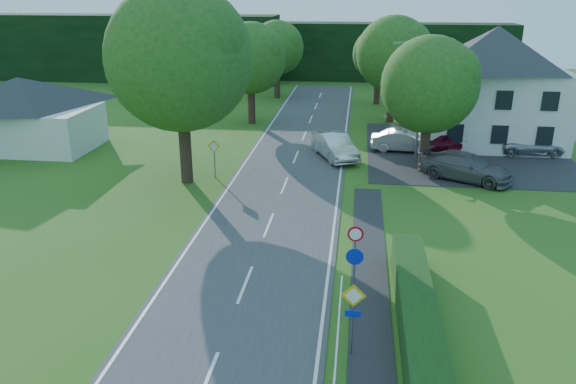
# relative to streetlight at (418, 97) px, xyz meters

# --- Properties ---
(road) EXTENTS (7.00, 80.00, 0.04)m
(road) POSITION_rel_streetlight_xyz_m (-8.06, -10.00, -4.44)
(road) COLOR #3D3D40
(road) RESTS_ON ground
(parking_pad) EXTENTS (14.00, 16.00, 0.04)m
(parking_pad) POSITION_rel_streetlight_xyz_m (3.94, 3.00, -4.44)
(parking_pad) COLOR #252427
(parking_pad) RESTS_ON ground
(line_edge_left) EXTENTS (0.12, 80.00, 0.01)m
(line_edge_left) POSITION_rel_streetlight_xyz_m (-11.31, -10.00, -4.42)
(line_edge_left) COLOR white
(line_edge_left) RESTS_ON road
(line_edge_right) EXTENTS (0.12, 80.00, 0.01)m
(line_edge_right) POSITION_rel_streetlight_xyz_m (-4.81, -10.00, -4.42)
(line_edge_right) COLOR white
(line_edge_right) RESTS_ON road
(line_centre) EXTENTS (0.12, 80.00, 0.01)m
(line_centre) POSITION_rel_streetlight_xyz_m (-8.06, -10.00, -4.42)
(line_centre) COLOR white
(line_centre) RESTS_ON road
(tree_main) EXTENTS (9.40, 9.40, 11.64)m
(tree_main) POSITION_rel_streetlight_xyz_m (-14.06, -6.00, 1.36)
(tree_main) COLOR #204C16
(tree_main) RESTS_ON ground
(tree_left_far) EXTENTS (7.00, 7.00, 8.58)m
(tree_left_far) POSITION_rel_streetlight_xyz_m (-13.06, 10.00, -0.17)
(tree_left_far) COLOR #204C16
(tree_left_far) RESTS_ON ground
(tree_right_far) EXTENTS (7.40, 7.40, 9.09)m
(tree_right_far) POSITION_rel_streetlight_xyz_m (-1.06, 12.00, 0.08)
(tree_right_far) COLOR #204C16
(tree_right_far) RESTS_ON ground
(tree_left_back) EXTENTS (6.60, 6.60, 8.07)m
(tree_left_back) POSITION_rel_streetlight_xyz_m (-12.56, 22.00, -0.43)
(tree_left_back) COLOR #204C16
(tree_left_back) RESTS_ON ground
(tree_right_back) EXTENTS (6.20, 6.20, 7.56)m
(tree_right_back) POSITION_rel_streetlight_xyz_m (-2.06, 20.00, -0.68)
(tree_right_back) COLOR #204C16
(tree_right_back) RESTS_ON ground
(tree_right_mid) EXTENTS (7.00, 7.00, 8.58)m
(tree_right_mid) POSITION_rel_streetlight_xyz_m (0.44, -2.00, -0.17)
(tree_right_mid) COLOR #204C16
(tree_right_mid) RESTS_ON ground
(treeline_left) EXTENTS (44.00, 6.00, 8.00)m
(treeline_left) POSITION_rel_streetlight_xyz_m (-36.06, 32.00, -0.46)
(treeline_left) COLOR black
(treeline_left) RESTS_ON ground
(treeline_right) EXTENTS (30.00, 5.00, 7.00)m
(treeline_right) POSITION_rel_streetlight_xyz_m (-0.06, 36.00, -0.96)
(treeline_right) COLOR black
(treeline_right) RESTS_ON ground
(bungalow_left) EXTENTS (11.00, 6.50, 5.20)m
(bungalow_left) POSITION_rel_streetlight_xyz_m (-28.06, 0.00, -1.75)
(bungalow_left) COLOR silver
(bungalow_left) RESTS_ON ground
(house_white) EXTENTS (10.60, 8.40, 8.60)m
(house_white) POSITION_rel_streetlight_xyz_m (5.94, 6.00, -0.06)
(house_white) COLOR silver
(house_white) RESTS_ON ground
(streetlight) EXTENTS (2.03, 0.18, 8.00)m
(streetlight) POSITION_rel_streetlight_xyz_m (0.00, 0.00, 0.00)
(streetlight) COLOR slate
(streetlight) RESTS_ON ground
(sign_priority_right) EXTENTS (0.78, 0.09, 2.59)m
(sign_priority_right) POSITION_rel_streetlight_xyz_m (-3.76, -22.02, -2.67)
(sign_priority_right) COLOR slate
(sign_priority_right) RESTS_ON ground
(sign_roundabout) EXTENTS (0.64, 0.08, 2.37)m
(sign_roundabout) POSITION_rel_streetlight_xyz_m (-3.76, -19.02, -2.79)
(sign_roundabout) COLOR slate
(sign_roundabout) RESTS_ON ground
(sign_speed_limit) EXTENTS (0.64, 0.11, 2.37)m
(sign_speed_limit) POSITION_rel_streetlight_xyz_m (-3.76, -17.03, -2.70)
(sign_speed_limit) COLOR slate
(sign_speed_limit) RESTS_ON ground
(sign_priority_left) EXTENTS (0.78, 0.09, 2.44)m
(sign_priority_left) POSITION_rel_streetlight_xyz_m (-12.56, -5.02, -2.75)
(sign_priority_left) COLOR slate
(sign_priority_left) RESTS_ON ground
(moving_car) EXTENTS (3.71, 5.43, 1.69)m
(moving_car) POSITION_rel_streetlight_xyz_m (-5.36, 0.13, -3.58)
(moving_car) COLOR silver
(moving_car) RESTS_ON road
(motorcycle) EXTENTS (1.09, 1.81, 0.90)m
(motorcycle) POSITION_rel_streetlight_xyz_m (-6.38, 1.28, -3.97)
(motorcycle) COLOR black
(motorcycle) RESTS_ON road
(parked_car_red) EXTENTS (4.85, 2.99, 1.54)m
(parked_car_red) POSITION_rel_streetlight_xyz_m (3.00, 2.69, -3.65)
(parked_car_red) COLOR maroon
(parked_car_red) RESTS_ON parking_pad
(parked_car_silver_a) EXTENTS (4.68, 1.84, 1.51)m
(parked_car_silver_a) POSITION_rel_streetlight_xyz_m (-0.54, 2.50, -3.67)
(parked_car_silver_a) COLOR silver
(parked_car_silver_a) RESTS_ON parking_pad
(parked_car_grey) EXTENTS (6.04, 4.66, 1.63)m
(parked_car_grey) POSITION_rel_streetlight_xyz_m (2.85, -3.50, -3.61)
(parked_car_grey) COLOR #57575C
(parked_car_grey) RESTS_ON parking_pad
(parked_car_silver_b) EXTENTS (4.62, 2.21, 1.27)m
(parked_car_silver_b) POSITION_rel_streetlight_xyz_m (8.45, 2.83, -3.79)
(parked_car_silver_b) COLOR #A5A5AC
(parked_car_silver_b) RESTS_ON parking_pad
(parasol) EXTENTS (3.04, 3.06, 2.12)m
(parasol) POSITION_rel_streetlight_xyz_m (4.07, 5.00, -3.36)
(parasol) COLOR #A50D2C
(parasol) RESTS_ON parking_pad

